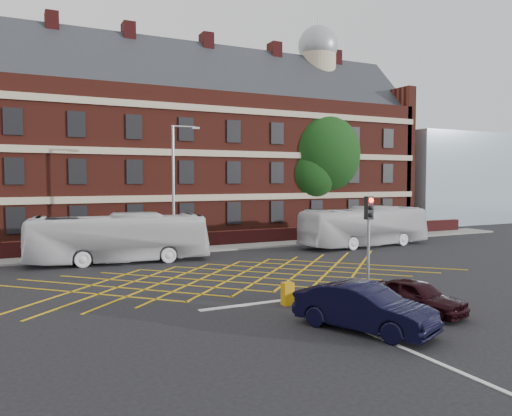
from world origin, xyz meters
name	(u,v)px	position (x,y,z in m)	size (l,w,h in m)	color
ground	(253,284)	(0.00, 0.00, 0.00)	(120.00, 120.00, 0.00)	black
victorian_building	(145,146)	(0.25, 22.00, 7.84)	(51.00, 12.17, 20.40)	#511C14
boundary_wall	(173,241)	(0.00, 13.00, 0.55)	(56.00, 0.50, 1.10)	#491313
far_pavement	(177,250)	(0.00, 12.00, 0.06)	(60.00, 3.00, 0.12)	slate
glass_block	(439,179)	(34.00, 21.00, 5.00)	(14.00, 10.00, 10.00)	#99B2BF
box_junction_hatching	(236,276)	(0.00, 2.00, 0.01)	(11.50, 0.12, 0.02)	#CC990C
stop_line	(290,299)	(0.00, -3.50, 0.01)	(8.00, 0.30, 0.02)	silver
centre_line	(401,347)	(0.00, -10.00, 0.01)	(0.15, 14.00, 0.02)	silver
bus_left	(119,238)	(-4.57, 8.92, 1.47)	(2.46, 10.53, 2.93)	silver
bus_right	(365,227)	(13.10, 8.14, 1.46)	(2.46, 10.51, 2.93)	silver
car_navy	(364,307)	(0.04, -8.21, 0.77)	(1.63, 4.68, 1.54)	black
car_maroon	(416,296)	(3.15, -7.37, 0.64)	(1.50, 3.73, 1.27)	black
deciduous_tree	(316,160)	(15.41, 18.19, 6.73)	(8.15, 8.06, 11.32)	black
traffic_light_near	(368,257)	(2.87, -4.92, 1.76)	(0.70, 0.70, 4.27)	slate
street_lamp	(175,213)	(-0.92, 9.57, 2.83)	(2.25, 1.00, 8.36)	slate
utility_cabinet	(288,294)	(-0.55, -4.21, 0.45)	(0.43, 0.36, 0.90)	#C3840B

